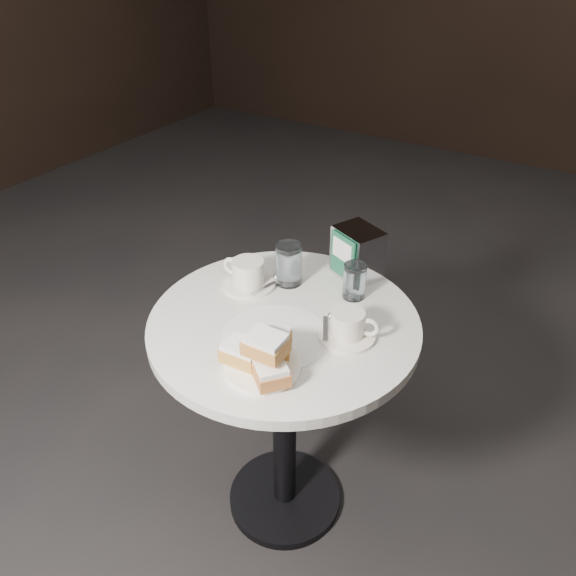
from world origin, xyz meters
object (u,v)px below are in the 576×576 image
(water_glass_left, at_px, (289,265))
(beignet_plate, at_px, (262,356))
(coffee_cup_right, at_px, (348,327))
(coffee_cup_left, at_px, (248,275))
(cafe_table, at_px, (284,376))
(water_glass_right, at_px, (354,281))
(napkin_dispenser, at_px, (357,253))

(water_glass_left, bearing_deg, beignet_plate, -67.78)
(beignet_plate, height_order, coffee_cup_right, beignet_plate)
(coffee_cup_left, bearing_deg, cafe_table, -26.41)
(cafe_table, distance_m, beignet_plate, 0.31)
(coffee_cup_right, bearing_deg, water_glass_right, 97.91)
(coffee_cup_right, height_order, water_glass_right, water_glass_right)
(coffee_cup_right, bearing_deg, coffee_cup_left, 156.11)
(napkin_dispenser, bearing_deg, cafe_table, -77.70)
(coffee_cup_left, xyz_separation_m, napkin_dispenser, (0.23, 0.20, 0.04))
(beignet_plate, xyz_separation_m, water_glass_right, (0.05, 0.38, 0.01))
(coffee_cup_right, relative_size, napkin_dispenser, 1.09)
(cafe_table, bearing_deg, water_glass_left, 117.34)
(water_glass_left, xyz_separation_m, water_glass_right, (0.19, 0.03, -0.01))
(water_glass_right, bearing_deg, cafe_table, -119.63)
(water_glass_left, relative_size, water_glass_right, 1.21)
(cafe_table, height_order, beignet_plate, beignet_plate)
(napkin_dispenser, bearing_deg, coffee_cup_right, -43.26)
(cafe_table, xyz_separation_m, water_glass_right, (0.11, 0.19, 0.25))
(coffee_cup_left, height_order, water_glass_left, water_glass_left)
(water_glass_right, height_order, napkin_dispenser, napkin_dispenser)
(cafe_table, relative_size, water_glass_right, 7.51)
(cafe_table, relative_size, napkin_dispenser, 4.77)
(coffee_cup_right, height_order, napkin_dispenser, napkin_dispenser)
(cafe_table, xyz_separation_m, water_glass_left, (-0.08, 0.15, 0.26))
(coffee_cup_right, xyz_separation_m, napkin_dispenser, (-0.11, 0.27, 0.04))
(coffee_cup_left, height_order, napkin_dispenser, napkin_dispenser)
(water_glass_right, bearing_deg, beignet_plate, -96.82)
(coffee_cup_left, bearing_deg, water_glass_left, 38.37)
(cafe_table, relative_size, water_glass_left, 6.23)
(coffee_cup_right, relative_size, water_glass_right, 1.72)
(cafe_table, xyz_separation_m, napkin_dispenser, (0.06, 0.29, 0.27))
(coffee_cup_right, xyz_separation_m, water_glass_right, (-0.06, 0.17, 0.02))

